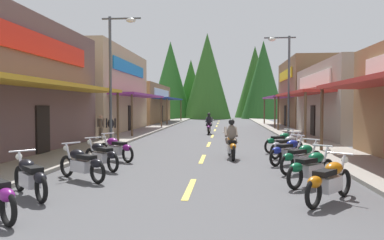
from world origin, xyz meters
TOP-DOWN VIEW (x-y plane):
  - ground at (0.00, 23.14)m, footprint 9.00×76.27m
  - sidewalk_left at (-5.62, 23.14)m, footprint 2.23×76.27m
  - sidewalk_right at (5.62, 23.14)m, footprint 2.23×76.27m
  - centerline_dashes at (0.00, 25.15)m, footprint 0.16×49.77m
  - storefront_left_middle at (-10.78, 28.13)m, footprint 9.96×12.87m
  - storefront_left_far at (-9.77, 43.12)m, footprint 7.96×13.81m
  - storefront_right_middle at (11.10, 24.39)m, footprint 10.63×11.88m
  - storefront_right_far at (11.01, 36.01)m, footprint 10.42×10.26m
  - streetlamp_left at (-4.63, 17.30)m, footprint 1.98×0.30m
  - streetlamp_right at (4.63, 23.13)m, footprint 1.98×0.30m
  - motorcycle_parked_right_0 at (3.13, 7.09)m, footprint 1.44×1.72m
  - motorcycle_parked_right_1 at (3.14, 8.81)m, footprint 1.58×1.59m
  - motorcycle_parked_right_2 at (3.26, 10.71)m, footprint 1.61×1.55m
  - motorcycle_parked_right_3 at (3.13, 12.36)m, footprint 1.60×1.57m
  - motorcycle_parked_right_4 at (3.35, 14.07)m, footprint 1.59×1.58m
  - motorcycle_parked_right_5 at (3.38, 15.83)m, footprint 1.71×1.44m
  - motorcycle_parked_left_1 at (-3.55, 6.96)m, footprint 1.61×1.56m
  - motorcycle_parked_left_2 at (-3.11, 8.94)m, footprint 1.81×1.30m
  - motorcycle_parked_left_3 at (-3.15, 10.71)m, footprint 1.65×1.51m
  - motorcycle_parked_left_4 at (-3.24, 12.64)m, footprint 1.75×1.39m
  - rider_cruising_lead at (1.13, 13.66)m, footprint 0.61×2.14m
  - rider_cruising_trailing at (-0.31, 26.16)m, footprint 0.60×2.14m
  - pedestrian_by_shop at (-6.40, 20.18)m, footprint 0.52×0.39m
  - pedestrian_waiting at (-5.56, 19.44)m, footprint 0.57×0.29m
  - treeline_backdrop at (-0.86, 60.94)m, footprint 22.11×13.55m

SIDE VIEW (x-z plane):
  - ground at x=0.00m, z-range -0.10..0.00m
  - centerline_dashes at x=0.00m, z-range 0.00..0.01m
  - sidewalk_left at x=-5.62m, z-range 0.00..0.12m
  - sidewalk_right at x=5.62m, z-range 0.00..0.12m
  - motorcycle_parked_right_0 at x=3.13m, z-range -0.03..1.01m
  - motorcycle_parked_right_1 at x=3.14m, z-range -0.03..1.01m
  - motorcycle_parked_right_2 at x=3.26m, z-range -0.03..1.01m
  - motorcycle_parked_right_3 at x=3.13m, z-range -0.03..1.01m
  - motorcycle_parked_right_4 at x=3.35m, z-range -0.03..1.01m
  - motorcycle_parked_right_5 at x=3.38m, z-range -0.03..1.01m
  - motorcycle_parked_left_1 at x=-3.55m, z-range -0.03..1.01m
  - motorcycle_parked_left_2 at x=-3.11m, z-range -0.03..1.01m
  - motorcycle_parked_left_3 at x=-3.15m, z-range -0.03..1.01m
  - motorcycle_parked_left_4 at x=-3.24m, z-range -0.03..1.01m
  - rider_cruising_lead at x=1.13m, z-range -0.13..1.44m
  - rider_cruising_trailing at x=-0.31m, z-range -0.13..1.44m
  - pedestrian_by_shop at x=-6.40m, z-range 0.12..1.67m
  - pedestrian_waiting at x=-5.56m, z-range 0.12..1.71m
  - storefront_left_far at x=-9.77m, z-range 0.01..4.59m
  - storefront_right_middle at x=11.10m, z-range 0.00..4.81m
  - storefront_right_far at x=11.01m, z-range 0.00..6.47m
  - storefront_left_middle at x=-10.78m, z-range 0.00..6.47m
  - streetlamp_right at x=4.63m, z-range 0.94..7.44m
  - streetlamp_left at x=-4.63m, z-range 0.94..7.49m
  - treeline_backdrop at x=-0.86m, z-range -0.68..12.90m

